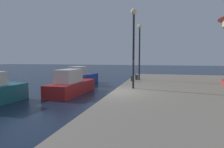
{
  "coord_description": "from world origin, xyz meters",
  "views": [
    {
      "loc": [
        2.42,
        -10.17,
        2.61
      ],
      "look_at": [
        -0.63,
        2.51,
        1.52
      ],
      "focal_mm": 31.0,
      "sensor_mm": 36.0,
      "label": 1
    }
  ],
  "objects_px": {
    "motorboat_red": "(71,85)",
    "lamp_post_mid_promenade": "(140,42)",
    "bollard_center": "(132,78)",
    "lamp_post_near_edge": "(134,35)",
    "bollard_north": "(136,77)",
    "motorboat_blue": "(81,77)"
  },
  "relations": [
    {
      "from": "motorboat_red",
      "to": "lamp_post_mid_promenade",
      "type": "xyz_separation_m",
      "value": [
        4.57,
        3.34,
        3.23
      ]
    },
    {
      "from": "motorboat_blue",
      "to": "lamp_post_mid_promenade",
      "type": "distance_m",
      "value": 7.05
    },
    {
      "from": "lamp_post_near_edge",
      "to": "bollard_center",
      "type": "relative_size",
      "value": 11.63
    },
    {
      "from": "motorboat_red",
      "to": "bollard_center",
      "type": "xyz_separation_m",
      "value": [
        4.13,
        2.32,
        0.33
      ]
    },
    {
      "from": "lamp_post_near_edge",
      "to": "lamp_post_mid_promenade",
      "type": "distance_m",
      "value": 4.72
    },
    {
      "from": "lamp_post_mid_promenade",
      "to": "bollard_north",
      "type": "relative_size",
      "value": 11.39
    },
    {
      "from": "motorboat_blue",
      "to": "lamp_post_mid_promenade",
      "type": "bearing_deg",
      "value": -17.72
    },
    {
      "from": "motorboat_blue",
      "to": "lamp_post_near_edge",
      "type": "height_order",
      "value": "lamp_post_near_edge"
    },
    {
      "from": "motorboat_red",
      "to": "motorboat_blue",
      "type": "relative_size",
      "value": 1.15
    },
    {
      "from": "bollard_north",
      "to": "bollard_center",
      "type": "distance_m",
      "value": 1.05
    },
    {
      "from": "motorboat_blue",
      "to": "bollard_center",
      "type": "relative_size",
      "value": 10.61
    },
    {
      "from": "motorboat_red",
      "to": "motorboat_blue",
      "type": "height_order",
      "value": "motorboat_red"
    },
    {
      "from": "motorboat_red",
      "to": "bollard_north",
      "type": "height_order",
      "value": "motorboat_red"
    },
    {
      "from": "motorboat_red",
      "to": "bollard_north",
      "type": "relative_size",
      "value": 12.16
    },
    {
      "from": "lamp_post_mid_promenade",
      "to": "bollard_north",
      "type": "distance_m",
      "value": 2.9
    },
    {
      "from": "motorboat_blue",
      "to": "bollard_north",
      "type": "bearing_deg",
      "value": -18.27
    },
    {
      "from": "lamp_post_near_edge",
      "to": "bollard_north",
      "type": "bearing_deg",
      "value": 94.04
    },
    {
      "from": "motorboat_blue",
      "to": "lamp_post_near_edge",
      "type": "xyz_separation_m",
      "value": [
        6.08,
        -6.63,
        3.28
      ]
    },
    {
      "from": "motorboat_red",
      "to": "lamp_post_mid_promenade",
      "type": "height_order",
      "value": "lamp_post_mid_promenade"
    },
    {
      "from": "bollard_north",
      "to": "bollard_center",
      "type": "relative_size",
      "value": 1.0
    },
    {
      "from": "lamp_post_near_edge",
      "to": "lamp_post_mid_promenade",
      "type": "relative_size",
      "value": 1.02
    },
    {
      "from": "motorboat_blue",
      "to": "lamp_post_near_edge",
      "type": "distance_m",
      "value": 9.57
    }
  ]
}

